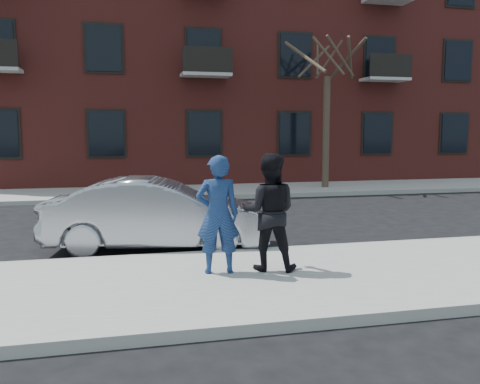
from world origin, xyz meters
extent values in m
plane|color=black|center=(0.00, 0.00, 0.00)|extent=(100.00, 100.00, 0.00)
cube|color=gray|center=(0.00, -0.25, 0.07)|extent=(50.00, 3.50, 0.15)
cube|color=#999691|center=(0.00, 1.55, 0.07)|extent=(50.00, 0.10, 0.15)
cube|color=gray|center=(0.00, 11.25, 0.07)|extent=(50.00, 3.50, 0.15)
cube|color=#999691|center=(0.00, 9.45, 0.07)|extent=(50.00, 0.10, 0.15)
cube|color=maroon|center=(2.00, 18.00, 6.00)|extent=(24.00, 10.00, 12.00)
cube|color=black|center=(3.90, 12.94, 2.20)|extent=(1.30, 0.06, 1.70)
cube|color=black|center=(11.50, 12.94, 2.20)|extent=(1.30, 0.06, 1.70)
cube|color=black|center=(3.90, 12.94, 5.40)|extent=(1.30, 0.06, 1.70)
cube|color=black|center=(11.50, 12.94, 5.40)|extent=(1.30, 0.06, 1.70)
cylinder|color=#362B1F|center=(4.50, 11.00, 2.25)|extent=(0.26, 0.26, 4.20)
imported|color=#999BA3|center=(-2.50, 2.53, 0.70)|extent=(4.42, 2.16, 1.39)
imported|color=navy|center=(-1.76, 0.14, 1.05)|extent=(0.69, 0.48, 1.79)
cube|color=black|center=(-1.79, 0.37, 1.36)|extent=(0.08, 0.13, 0.08)
imported|color=black|center=(-0.95, 0.15, 1.05)|extent=(1.05, 0.93, 1.81)
cube|color=black|center=(-1.04, 0.37, 1.20)|extent=(0.09, 0.14, 0.06)
camera|label=1|loc=(-3.15, -7.28, 2.29)|focal=38.00mm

